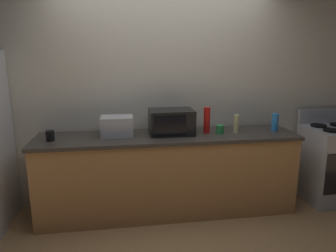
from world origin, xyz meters
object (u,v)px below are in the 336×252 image
(microwave, at_px, (171,122))
(toaster_oven, at_px, (117,126))
(stove_range, at_px, (330,163))
(bottle_spray_cleaner, at_px, (275,122))
(bottle_hot_sauce, at_px, (207,120))
(mug_black, at_px, (50,136))
(bottle_vinegar, at_px, (236,124))
(mug_green, at_px, (220,129))

(microwave, relative_size, toaster_oven, 1.41)
(stove_range, xyz_separation_m, bottle_spray_cleaner, (-0.76, 0.00, 0.54))
(bottle_hot_sauce, distance_m, mug_black, 1.66)
(bottle_spray_cleaner, bearing_deg, bottle_vinegar, -179.69)
(toaster_oven, bearing_deg, bottle_hot_sauce, -1.77)
(microwave, bearing_deg, bottle_hot_sauce, -2.65)
(bottle_spray_cleaner, bearing_deg, microwave, 177.88)
(microwave, height_order, bottle_hot_sauce, bottle_hot_sauce)
(bottle_vinegar, height_order, mug_green, bottle_vinegar)
(toaster_oven, relative_size, bottle_vinegar, 1.72)
(toaster_oven, bearing_deg, mug_black, -171.04)
(stove_range, height_order, bottle_vinegar, bottle_vinegar)
(bottle_spray_cleaner, bearing_deg, mug_green, -177.70)
(microwave, height_order, toaster_oven, microwave)
(microwave, distance_m, mug_green, 0.55)
(bottle_vinegar, relative_size, mug_black, 1.87)
(microwave, xyz_separation_m, bottle_hot_sauce, (0.40, -0.02, 0.01))
(bottle_hot_sauce, xyz_separation_m, mug_black, (-1.66, -0.08, -0.09))
(toaster_oven, bearing_deg, bottle_vinegar, -2.55)
(mug_black, bearing_deg, stove_range, 0.81)
(toaster_oven, relative_size, bottle_spray_cleaner, 1.69)
(bottle_spray_cleaner, xyz_separation_m, mug_green, (-0.66, -0.03, -0.05))
(mug_black, bearing_deg, bottle_spray_cleaner, 1.16)
(bottle_hot_sauce, bearing_deg, toaster_oven, 178.23)
(bottle_spray_cleaner, height_order, mug_green, bottle_spray_cleaner)
(stove_range, xyz_separation_m, mug_black, (-3.22, -0.05, 0.49))
(microwave, height_order, mug_black, microwave)
(bottle_spray_cleaner, bearing_deg, mug_black, -178.84)
(bottle_hot_sauce, distance_m, bottle_vinegar, 0.34)
(toaster_oven, bearing_deg, microwave, -1.18)
(mug_black, bearing_deg, microwave, 4.25)
(stove_range, height_order, mug_black, stove_range)
(bottle_spray_cleaner, distance_m, mug_black, 2.46)
(bottle_spray_cleaner, bearing_deg, bottle_hot_sauce, 178.14)
(toaster_oven, bearing_deg, stove_range, -1.36)
(stove_range, xyz_separation_m, microwave, (-1.96, 0.05, 0.57))
(toaster_oven, bearing_deg, bottle_spray_cleaner, -1.81)
(mug_green, bearing_deg, bottle_hot_sauce, 159.53)
(toaster_oven, bearing_deg, mug_green, -4.20)
(stove_range, xyz_separation_m, bottle_vinegar, (-1.22, 0.00, 0.54))
(microwave, relative_size, mug_green, 5.05)
(microwave, bearing_deg, bottle_vinegar, -3.66)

